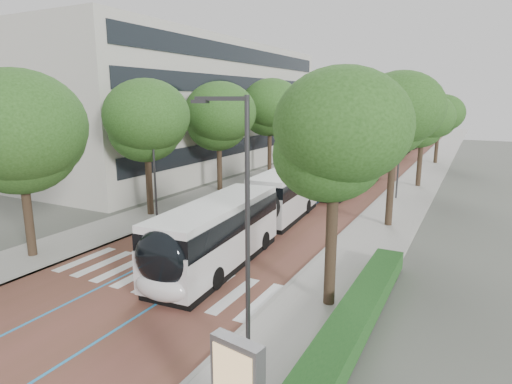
% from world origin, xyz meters
% --- Properties ---
extents(ground, '(160.00, 160.00, 0.00)m').
position_xyz_m(ground, '(0.00, 0.00, 0.00)').
color(ground, '#51544C').
rests_on(ground, ground).
extents(road, '(11.00, 140.00, 0.02)m').
position_xyz_m(road, '(0.00, 40.00, 0.01)').
color(road, brown).
rests_on(road, ground).
extents(sidewalk_left, '(4.00, 140.00, 0.12)m').
position_xyz_m(sidewalk_left, '(-7.50, 40.00, 0.06)').
color(sidewalk_left, '#9B9893').
rests_on(sidewalk_left, ground).
extents(sidewalk_right, '(4.00, 140.00, 0.12)m').
position_xyz_m(sidewalk_right, '(7.50, 40.00, 0.06)').
color(sidewalk_right, '#9B9893').
rests_on(sidewalk_right, ground).
extents(kerb_left, '(0.20, 140.00, 0.14)m').
position_xyz_m(kerb_left, '(-5.60, 40.00, 0.06)').
color(kerb_left, gray).
rests_on(kerb_left, ground).
extents(kerb_right, '(0.20, 140.00, 0.14)m').
position_xyz_m(kerb_right, '(5.60, 40.00, 0.06)').
color(kerb_right, gray).
rests_on(kerb_right, ground).
extents(zebra_crossing, '(10.55, 3.60, 0.01)m').
position_xyz_m(zebra_crossing, '(0.20, 1.00, 0.03)').
color(zebra_crossing, silver).
rests_on(zebra_crossing, ground).
extents(lane_line_left, '(0.12, 126.00, 0.01)m').
position_xyz_m(lane_line_left, '(-1.60, 40.00, 0.02)').
color(lane_line_left, '#2683C2').
rests_on(lane_line_left, road).
extents(lane_line_right, '(0.12, 126.00, 0.01)m').
position_xyz_m(lane_line_right, '(1.60, 40.00, 0.02)').
color(lane_line_right, '#2683C2').
rests_on(lane_line_right, road).
extents(office_building, '(18.11, 40.00, 14.00)m').
position_xyz_m(office_building, '(-19.47, 28.00, 7.00)').
color(office_building, '#B5B2A8').
rests_on(office_building, ground).
extents(hedge, '(1.20, 14.00, 0.80)m').
position_xyz_m(hedge, '(9.10, 0.00, 0.52)').
color(hedge, '#184619').
rests_on(hedge, sidewalk_right).
extents(streetlight_near, '(1.82, 0.20, 8.00)m').
position_xyz_m(streetlight_near, '(6.62, -3.00, 4.82)').
color(streetlight_near, '#333336').
rests_on(streetlight_near, sidewalk_right).
extents(streetlight_far, '(1.82, 0.20, 8.00)m').
position_xyz_m(streetlight_far, '(6.62, 22.00, 4.82)').
color(streetlight_far, '#333336').
rests_on(streetlight_far, sidewalk_right).
extents(lamp_post_left, '(0.14, 0.14, 8.00)m').
position_xyz_m(lamp_post_left, '(-6.10, 8.00, 4.12)').
color(lamp_post_left, '#333336').
rests_on(lamp_post_left, sidewalk_left).
extents(trees_left, '(6.39, 61.15, 9.69)m').
position_xyz_m(trees_left, '(-7.50, 23.78, 6.49)').
color(trees_left, black).
rests_on(trees_left, ground).
extents(trees_right, '(5.29, 47.12, 9.04)m').
position_xyz_m(trees_right, '(7.70, 22.82, 6.16)').
color(trees_right, black).
rests_on(trees_right, ground).
extents(lead_bus, '(3.82, 18.53, 3.20)m').
position_xyz_m(lead_bus, '(1.36, 7.21, 1.63)').
color(lead_bus, black).
rests_on(lead_bus, ground).
extents(bus_queued_0, '(3.20, 12.52, 3.20)m').
position_xyz_m(bus_queued_0, '(2.27, 23.30, 1.62)').
color(bus_queued_0, silver).
rests_on(bus_queued_0, ground).
extents(bus_queued_1, '(2.57, 12.40, 3.20)m').
position_xyz_m(bus_queued_1, '(1.90, 36.37, 1.62)').
color(bus_queued_1, silver).
rests_on(bus_queued_1, ground).
extents(bus_queued_2, '(2.72, 12.44, 3.20)m').
position_xyz_m(bus_queued_2, '(2.05, 49.52, 1.62)').
color(bus_queued_2, silver).
rests_on(bus_queued_2, ground).
extents(bus_queued_3, '(3.15, 12.51, 3.20)m').
position_xyz_m(bus_queued_3, '(2.37, 62.67, 1.62)').
color(bus_queued_3, silver).
rests_on(bus_queued_3, ground).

